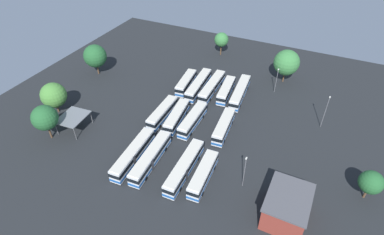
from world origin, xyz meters
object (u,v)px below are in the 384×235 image
at_px(tree_east_edge, 95,56).
at_px(maintenance_shelter, 73,117).
at_px(bus_row2_slot3, 199,85).
at_px(bus_row0_slot4, 133,154).
at_px(bus_row2_slot0, 240,92).
at_px(tree_northeast, 371,182).
at_px(bus_row1_slot0, 224,126).
at_px(bus_row0_slot3, 151,158).
at_px(bus_row0_slot0, 203,174).
at_px(tree_south_edge, 287,63).
at_px(lamp_post_near_entrance, 277,80).
at_px(bus_row2_slot1, 226,90).
at_px(bus_row2_slot4, 186,83).
at_px(lamp_post_mid_lot, 325,111).
at_px(depot_building, 287,207).
at_px(bus_row1_slot3, 177,117).
at_px(bus_row1_slot2, 193,120).
at_px(lamp_post_far_corner, 244,171).
at_px(bus_row2_slot2, 212,87).
at_px(tree_west_edge, 45,118).
at_px(tree_northwest, 54,95).
at_px(bus_row1_slot4, 162,113).
at_px(tree_north_edge, 221,40).
at_px(bus_row0_slot1, 184,167).

bearing_deg(tree_east_edge, maintenance_shelter, -153.21).
bearing_deg(bus_row2_slot3, bus_row0_slot4, 177.85).
bearing_deg(bus_row2_slot0, tree_northeast, -123.99).
bearing_deg(bus_row1_slot0, bus_row0_slot3, 147.93).
bearing_deg(maintenance_shelter, bus_row0_slot0, -92.64).
bearing_deg(tree_south_edge, lamp_post_near_entrance, 172.32).
relative_size(bus_row2_slot1, bus_row2_slot4, 1.02).
height_order(lamp_post_mid_lot, tree_south_edge, tree_south_edge).
bearing_deg(bus_row2_slot4, depot_building, -131.41).
bearing_deg(bus_row2_slot0, bus_row1_slot3, 148.02).
xyz_separation_m(bus_row1_slot2, lamp_post_far_corner, (-13.05, -17.49, 2.60)).
xyz_separation_m(bus_row2_slot2, tree_northeast, (-21.77, -41.59, 2.56)).
distance_m(depot_building, tree_west_edge, 55.81).
height_order(tree_northwest, tree_south_edge, tree_south_edge).
xyz_separation_m(bus_row1_slot3, bus_row1_slot4, (-0.20, 4.05, 0.00)).
bearing_deg(bus_row2_slot0, bus_row2_slot3, 97.05).
bearing_deg(bus_row2_slot3, bus_row2_slot0, -82.95).
bearing_deg(bus_row2_slot1, lamp_post_far_corner, -153.41).
height_order(bus_row0_slot4, tree_northeast, tree_northeast).
bearing_deg(tree_west_edge, lamp_post_mid_lot, -61.06).
distance_m(bus_row2_slot4, tree_north_edge, 24.90).
bearing_deg(tree_west_edge, lamp_post_near_entrance, -45.61).
distance_m(bus_row1_slot3, bus_row2_slot1, 18.16).
distance_m(bus_row2_slot2, lamp_post_near_entrance, 18.41).
xyz_separation_m(bus_row1_slot4, tree_south_edge, (31.78, -24.14, 4.65)).
bearing_deg(maintenance_shelter, bus_row2_slot2, -39.22).
height_order(bus_row0_slot3, lamp_post_mid_lot, lamp_post_mid_lot).
bearing_deg(bus_row2_slot1, bus_row0_slot0, -167.77).
height_order(bus_row1_slot0, bus_row2_slot0, same).
relative_size(bus_row2_slot1, depot_building, 1.18).
bearing_deg(depot_building, bus_row2_slot3, 45.02).
bearing_deg(lamp_post_mid_lot, tree_south_edge, 37.33).
bearing_deg(tree_northwest, bus_row1_slot0, -75.54).
bearing_deg(bus_row0_slot1, bus_row2_slot4, 25.69).
distance_m(bus_row1_slot2, lamp_post_far_corner, 21.98).
distance_m(bus_row1_slot2, tree_south_edge, 35.24).
bearing_deg(bus_row2_slot1, tree_northeast, -120.32).
bearing_deg(bus_row2_slot4, tree_northwest, 134.49).
height_order(bus_row0_slot3, bus_row0_slot4, same).
bearing_deg(tree_east_edge, bus_row0_slot3, -126.63).
height_order(bus_row1_slot4, bus_row2_slot1, same).
xyz_separation_m(bus_row2_slot2, tree_east_edge, (-5.62, 36.64, 4.37)).
bearing_deg(tree_north_edge, tree_south_edge, -109.83).
bearing_deg(tree_northeast, bus_row2_slot4, 67.33).
bearing_deg(maintenance_shelter, tree_northwest, 68.73).
bearing_deg(tree_west_edge, bus_row0_slot1, -84.10).
xyz_separation_m(bus_row0_slot1, bus_row0_slot4, (-1.32, 11.92, 0.00)).
relative_size(bus_row1_slot2, bus_row1_slot3, 1.01).
relative_size(bus_row1_slot3, tree_south_edge, 1.21).
relative_size(depot_building, maintenance_shelter, 1.31).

